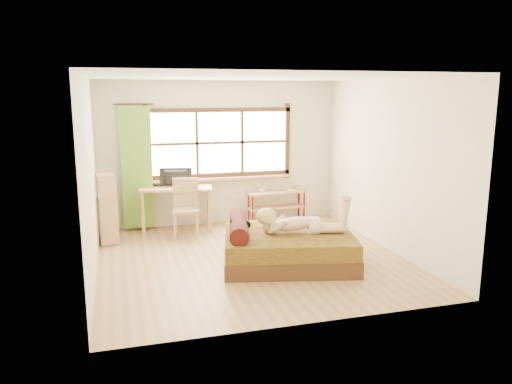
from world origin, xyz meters
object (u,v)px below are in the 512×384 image
object	(u,v)px
kitten	(239,227)
chair	(186,204)
bed	(285,246)
pipe_shelf	(277,199)
desk	(176,193)
woman	(300,214)
bookshelf	(107,208)

from	to	relation	value
kitten	chair	size ratio (longest dim) A/B	0.28
bed	pipe_shelf	world-z (taller)	bed
desk	pipe_shelf	size ratio (longest dim) A/B	1.13
desk	chair	world-z (taller)	chair
woman	kitten	bearing A→B (deg)	-176.86
desk	chair	distance (m)	0.40
woman	desk	bearing A→B (deg)	135.83
bookshelf	chair	bearing A→B (deg)	-2.22
bed	kitten	xyz separation A→B (m)	(-0.67, 0.09, 0.33)
chair	bookshelf	xyz separation A→B (m)	(-1.32, -0.08, 0.03)
woman	bookshelf	size ratio (longest dim) A/B	1.13
bed	woman	size ratio (longest dim) A/B	1.65
woman	kitten	size ratio (longest dim) A/B	4.67
woman	bookshelf	world-z (taller)	bookshelf
pipe_shelf	chair	bearing A→B (deg)	-170.21
bed	woman	world-z (taller)	woman
woman	bookshelf	xyz separation A→B (m)	(-2.71, 1.88, -0.16)
bed	chair	xyz separation A→B (m)	(-1.19, 1.90, 0.30)
woman	desk	size ratio (longest dim) A/B	0.97
chair	kitten	bearing A→B (deg)	-64.79
kitten	pipe_shelf	distance (m)	2.66
desk	bookshelf	distance (m)	1.29
kitten	chair	xyz separation A→B (m)	(-0.52, 1.81, -0.02)
woman	pipe_shelf	xyz separation A→B (m)	(0.46, 2.44, -0.32)
pipe_shelf	desk	bearing A→B (deg)	178.78
bed	desk	bearing A→B (deg)	132.95
desk	bookshelf	xyz separation A→B (m)	(-1.21, -0.44, -0.10)
kitten	bed	bearing A→B (deg)	5.36
kitten	desk	xyz separation A→B (m)	(-0.63, 2.17, 0.11)
bed	woman	xyz separation A→B (m)	(0.20, -0.06, 0.50)
chair	bookshelf	distance (m)	1.32
chair	bookshelf	bearing A→B (deg)	-167.24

